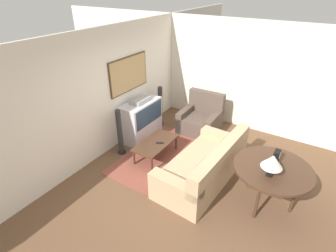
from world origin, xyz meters
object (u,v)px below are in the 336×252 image
(tv, at_px, (141,119))
(speaker_tower_left, at_px, (120,133))
(speaker_tower_right, at_px, (160,107))
(couch, at_px, (204,167))
(armchair, at_px, (201,120))
(table_lamp, at_px, (273,161))
(console_table, at_px, (273,171))
(coffee_table, at_px, (156,144))
(mantel_clock, at_px, (276,157))

(tv, bearing_deg, speaker_tower_left, -178.33)
(speaker_tower_right, bearing_deg, tv, 178.33)
(tv, relative_size, couch, 0.50)
(tv, relative_size, speaker_tower_right, 1.00)
(tv, bearing_deg, armchair, -44.83)
(speaker_tower_left, bearing_deg, armchair, -29.32)
(couch, distance_m, table_lamp, 1.41)
(console_table, xyz_separation_m, speaker_tower_right, (1.37, 3.18, -0.20))
(couch, height_order, speaker_tower_right, speaker_tower_right)
(tv, distance_m, console_table, 3.26)
(coffee_table, relative_size, console_table, 0.82)
(couch, relative_size, mantel_clock, 9.09)
(tv, xyz_separation_m, mantel_clock, (-0.43, -3.19, 0.39))
(armchair, relative_size, coffee_table, 0.92)
(couch, relative_size, armchair, 2.20)
(coffee_table, xyz_separation_m, speaker_tower_right, (1.30, 0.76, 0.16))
(couch, height_order, mantel_clock, mantel_clock)
(couch, distance_m, coffee_table, 1.23)
(armchair, bearing_deg, coffee_table, -102.32)
(tv, distance_m, couch, 2.11)
(tv, xyz_separation_m, speaker_tower_right, (0.80, -0.02, 0.02))
(table_lamp, bearing_deg, mantel_clock, -0.17)
(couch, xyz_separation_m, speaker_tower_right, (1.42, 1.98, 0.21))
(coffee_table, height_order, mantel_clock, mantel_clock)
(armchair, distance_m, console_table, 2.72)
(speaker_tower_left, bearing_deg, console_table, -86.11)
(coffee_table, bearing_deg, armchair, -10.72)
(tv, bearing_deg, table_lamp, -104.30)
(tv, relative_size, table_lamp, 2.82)
(armchair, bearing_deg, mantel_clock, -37.33)
(couch, bearing_deg, mantel_clock, 102.38)
(couch, relative_size, console_table, 1.66)
(tv, xyz_separation_m, console_table, (-0.58, -3.20, 0.21))
(console_table, height_order, speaker_tower_right, speaker_tower_right)
(armchair, distance_m, speaker_tower_right, 1.12)
(table_lamp, bearing_deg, armchair, 47.95)
(armchair, xyz_separation_m, speaker_tower_right, (-0.29, 1.06, 0.21))
(console_table, xyz_separation_m, speaker_tower_left, (-0.22, 3.18, -0.20))
(tv, xyz_separation_m, couch, (-0.62, -2.01, -0.19))
(tv, bearing_deg, speaker_tower_right, -1.67)
(tv, relative_size, coffee_table, 1.01)
(table_lamp, bearing_deg, speaker_tower_left, 89.70)
(couch, distance_m, console_table, 1.26)
(armchair, distance_m, speaker_tower_left, 2.17)
(armchair, relative_size, speaker_tower_right, 0.90)
(couch, xyz_separation_m, armchair, (1.71, 0.92, 0.00))
(armchair, bearing_deg, couch, -63.19)
(armchair, bearing_deg, console_table, -39.79)
(console_table, bearing_deg, couch, 92.05)
(console_table, distance_m, speaker_tower_right, 3.47)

